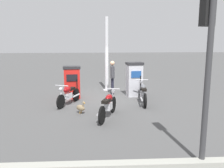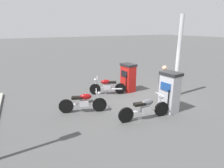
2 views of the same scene
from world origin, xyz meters
The scene contains 9 objects.
ground_plane centered at (0.00, 0.00, 0.00)m, with size 120.00×120.00×0.00m, color #4C4C4C.
fuel_pump_near centered at (-0.08, -1.49, 0.77)m, with size 0.63×0.83×1.51m.
fuel_pump_far centered at (-0.08, 1.49, 0.84)m, with size 0.63×0.82×1.66m.
motorcycle_near_pump centered at (1.15, -1.59, 0.45)m, with size 1.74×0.94×0.92m.
motorcycle_far_pump centered at (1.22, 1.59, 0.44)m, with size 2.10×0.67×0.93m.
motorcycle_extra centered at (3.02, -0.13, 0.45)m, with size 1.82×0.91×0.93m.
attendant_person centered at (-0.70, 0.50, 0.97)m, with size 0.57×0.24×1.69m.
wandering_duck centered at (2.47, -1.07, 0.23)m, with size 0.42×0.41×0.49m.
canopy_support_pole centered at (-1.73, 0.32, 1.90)m, with size 0.40×0.40×3.95m.
Camera 2 is at (5.55, 6.68, 3.37)m, focal length 30.44 mm.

